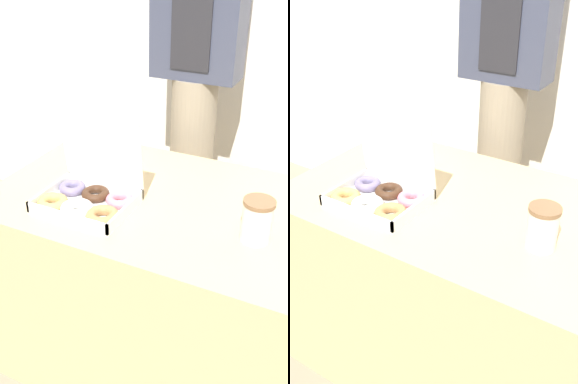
{
  "view_description": "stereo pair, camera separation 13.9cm",
  "coord_description": "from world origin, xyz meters",
  "views": [
    {
      "loc": [
        0.5,
        -1.19,
        1.52
      ],
      "look_at": [
        -0.04,
        -0.1,
        0.83
      ],
      "focal_mm": 42.0,
      "sensor_mm": 36.0,
      "label": 1
    },
    {
      "loc": [
        0.62,
        -1.12,
        1.52
      ],
      "look_at": [
        -0.04,
        -0.1,
        0.83
      ],
      "focal_mm": 42.0,
      "sensor_mm": 36.0,
      "label": 2
    }
  ],
  "objects": [
    {
      "name": "coffee_cup",
      "position": [
        0.32,
        -0.1,
        0.83
      ],
      "size": [
        0.09,
        0.09,
        0.13
      ],
      "color": "silver",
      "rests_on": "table"
    },
    {
      "name": "ground_plane",
      "position": [
        0.0,
        0.0,
        0.0
      ],
      "size": [
        14.0,
        14.0,
        0.0
      ],
      "primitive_type": "plane",
      "color": "gray"
    },
    {
      "name": "donut_box",
      "position": [
        -0.21,
        -0.15,
        0.8
      ],
      "size": [
        0.32,
        0.25,
        0.28
      ],
      "color": "white",
      "rests_on": "table"
    },
    {
      "name": "table",
      "position": [
        0.0,
        0.0,
        0.38
      ],
      "size": [
        1.17,
        0.72,
        0.76
      ],
      "color": "tan",
      "rests_on": "ground_plane"
    },
    {
      "name": "person_customer",
      "position": [
        -0.14,
        0.62,
        1.02
      ],
      "size": [
        0.37,
        0.21,
        1.84
      ],
      "color": "gray",
      "rests_on": "ground_plane"
    }
  ]
}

